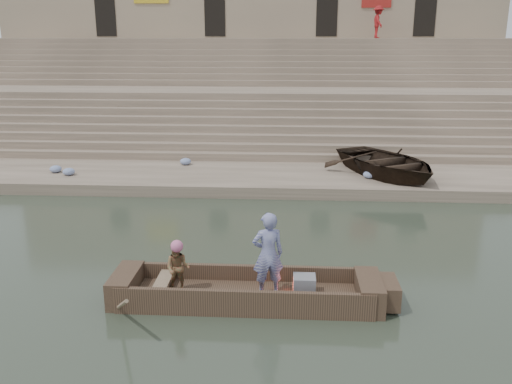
# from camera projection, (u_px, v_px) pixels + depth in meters

# --- Properties ---
(ground) EXTENTS (120.00, 120.00, 0.00)m
(ground) POSITION_uv_depth(u_px,v_px,m) (169.00, 271.00, 13.02)
(ground) COLOR #2B3628
(ground) RESTS_ON ground
(lower_landing) EXTENTS (32.00, 4.00, 0.40)m
(lower_landing) POSITION_uv_depth(u_px,v_px,m) (214.00, 178.00, 20.63)
(lower_landing) COLOR gray
(lower_landing) RESTS_ON ground
(mid_landing) EXTENTS (32.00, 3.00, 2.80)m
(mid_landing) POSITION_uv_depth(u_px,v_px,m) (234.00, 117.00, 27.49)
(mid_landing) COLOR gray
(mid_landing) RESTS_ON ground
(upper_landing) EXTENTS (32.00, 3.00, 5.20)m
(upper_landing) POSITION_uv_depth(u_px,v_px,m) (245.00, 82.00, 33.87)
(upper_landing) COLOR gray
(upper_landing) RESTS_ON ground
(ghat_steps) EXTENTS (32.00, 11.00, 5.20)m
(ghat_steps) POSITION_uv_depth(u_px,v_px,m) (237.00, 105.00, 29.00)
(ghat_steps) COLOR gray
(ghat_steps) RESTS_ON ground
(building_wall) EXTENTS (32.00, 5.07, 11.20)m
(building_wall) POSITION_uv_depth(u_px,v_px,m) (250.00, 32.00, 36.87)
(building_wall) COLOR tan
(building_wall) RESTS_ON ground
(main_rowboat) EXTENTS (5.00, 1.30, 0.22)m
(main_rowboat) POSITION_uv_depth(u_px,v_px,m) (246.00, 297.00, 11.47)
(main_rowboat) COLOR brown
(main_rowboat) RESTS_ON ground
(rowboat_trim) EXTENTS (6.04, 2.63, 1.76)m
(rowboat_trim) POSITION_uv_depth(u_px,v_px,m) (256.00, 289.00, 11.39)
(rowboat_trim) COLOR brown
(rowboat_trim) RESTS_ON ground
(standing_man) EXTENTS (0.74, 0.58, 1.78)m
(standing_man) POSITION_uv_depth(u_px,v_px,m) (268.00, 254.00, 11.12)
(standing_man) COLOR navy
(standing_man) RESTS_ON main_rowboat
(rowing_man) EXTENTS (0.56, 0.46, 1.09)m
(rowing_man) POSITION_uv_depth(u_px,v_px,m) (178.00, 268.00, 11.31)
(rowing_man) COLOR #246E36
(rowing_man) RESTS_ON main_rowboat
(television) EXTENTS (0.46, 0.42, 0.40)m
(television) POSITION_uv_depth(u_px,v_px,m) (304.00, 285.00, 11.31)
(television) COLOR slate
(television) RESTS_ON main_rowboat
(beached_rowboat) EXTENTS (5.29, 5.84, 0.99)m
(beached_rowboat) POSITION_uv_depth(u_px,v_px,m) (387.00, 162.00, 20.07)
(beached_rowboat) COLOR #2D2116
(beached_rowboat) RESTS_ON lower_landing
(pedestrian) EXTENTS (0.80, 1.27, 1.87)m
(pedestrian) POSITION_uv_depth(u_px,v_px,m) (378.00, 22.00, 32.62)
(pedestrian) COLOR maroon
(pedestrian) RESTS_ON upper_landing
(cloth_bundles) EXTENTS (12.13, 2.38, 0.26)m
(cloth_bundles) POSITION_uv_depth(u_px,v_px,m) (169.00, 169.00, 20.62)
(cloth_bundles) COLOR #3F5999
(cloth_bundles) RESTS_ON lower_landing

